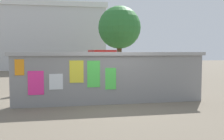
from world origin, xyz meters
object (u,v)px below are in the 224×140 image
bicycle_far (157,86)px  person_walking (32,70)px  tree_roadside (119,28)px  bicycle_near (140,80)px  motorcycle (63,85)px  auto_rickshaw_truck (84,68)px

bicycle_far → person_walking: person_walking is taller
person_walking → tree_roadside: bearing=54.6°
tree_roadside → person_walking: bearing=-125.4°
bicycle_near → motorcycle: bearing=-152.8°
person_walking → tree_roadside: size_ratio=0.31×
auto_rickshaw_truck → tree_roadside: tree_roadside is taller
motorcycle → bicycle_near: bearing=27.2°
motorcycle → bicycle_far: (3.74, -0.52, -0.10)m
bicycle_near → person_walking: person_walking is taller
motorcycle → tree_roadside: 10.73m
bicycle_near → bicycle_far: (-0.06, -2.47, 0.00)m
motorcycle → bicycle_far: 3.78m
auto_rickshaw_truck → bicycle_far: (2.59, -3.92, -0.54)m
tree_roadside → motorcycle: bearing=-115.5°
motorcycle → bicycle_near: 4.27m
bicycle_near → bicycle_far: bearing=-91.5°
auto_rickshaw_truck → tree_roadside: (3.27, 5.86, 2.67)m
bicycle_near → bicycle_far: 2.47m
bicycle_far → motorcycle: bearing=172.1°
bicycle_far → person_walking: 5.34m
auto_rickshaw_truck → bicycle_far: size_ratio=2.19×
bicycle_far → tree_roadside: 10.32m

